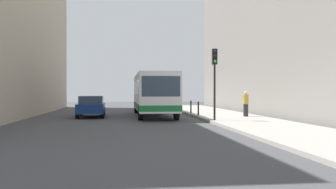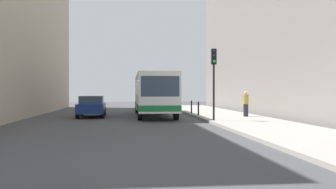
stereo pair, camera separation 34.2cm
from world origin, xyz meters
TOP-DOWN VIEW (x-y plane):
  - ground_plane at (0.00, 0.00)m, footprint 80.00×80.00m
  - sidewalk at (5.40, 0.00)m, footprint 4.40×40.00m
  - building_right at (11.50, 4.00)m, footprint 7.00×32.00m
  - bus at (0.53, 3.42)m, footprint 2.58×11.03m
  - car_beside_bus at (-3.88, 2.83)m, footprint 1.94×4.44m
  - car_behind_bus at (0.68, 15.23)m, footprint 1.93×4.44m
  - traffic_light at (3.55, -2.78)m, footprint 0.28×0.33m
  - bollard_near at (3.45, 1.36)m, footprint 0.11×0.11m
  - bollard_mid at (3.45, 4.12)m, footprint 0.11×0.11m
  - pedestrian_near_signal at (6.35, -0.01)m, footprint 0.38×0.38m

SIDE VIEW (x-z plane):
  - ground_plane at x=0.00m, z-range 0.00..0.00m
  - sidewalk at x=5.40m, z-range 0.00..0.15m
  - bollard_near at x=3.45m, z-range 0.15..1.10m
  - bollard_mid at x=3.45m, z-range 0.15..1.10m
  - car_beside_bus at x=-3.88m, z-range 0.04..1.52m
  - car_behind_bus at x=0.68m, z-range 0.04..1.52m
  - pedestrian_near_signal at x=6.35m, z-range 0.15..1.81m
  - bus at x=0.53m, z-range 0.23..3.23m
  - traffic_light at x=3.55m, z-range 0.96..5.06m
  - building_right at x=11.50m, z-range 0.00..16.68m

